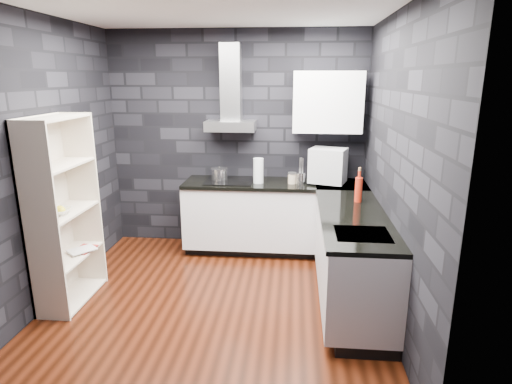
# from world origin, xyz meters

# --- Properties ---
(ground) EXTENTS (3.20, 3.20, 0.00)m
(ground) POSITION_xyz_m (0.00, 0.00, 0.00)
(ground) COLOR #3C1609
(ceiling) EXTENTS (3.20, 3.20, 0.00)m
(ceiling) POSITION_xyz_m (0.00, 0.00, 2.70)
(ceiling) COLOR white
(wall_back) EXTENTS (3.20, 0.05, 2.70)m
(wall_back) POSITION_xyz_m (0.00, 1.62, 1.35)
(wall_back) COLOR black
(wall_back) RESTS_ON ground
(wall_front) EXTENTS (3.20, 0.05, 2.70)m
(wall_front) POSITION_xyz_m (0.00, -1.62, 1.35)
(wall_front) COLOR black
(wall_front) RESTS_ON ground
(wall_left) EXTENTS (0.05, 3.20, 2.70)m
(wall_left) POSITION_xyz_m (-1.62, 0.00, 1.35)
(wall_left) COLOR black
(wall_left) RESTS_ON ground
(wall_right) EXTENTS (0.05, 3.20, 2.70)m
(wall_right) POSITION_xyz_m (1.62, 0.00, 1.35)
(wall_right) COLOR black
(wall_right) RESTS_ON ground
(toekick_back) EXTENTS (2.18, 0.50, 0.10)m
(toekick_back) POSITION_xyz_m (0.50, 1.34, 0.05)
(toekick_back) COLOR black
(toekick_back) RESTS_ON ground
(toekick_right) EXTENTS (0.50, 1.78, 0.10)m
(toekick_right) POSITION_xyz_m (1.34, 0.10, 0.05)
(toekick_right) COLOR black
(toekick_right) RESTS_ON ground
(counter_back_cab) EXTENTS (2.20, 0.60, 0.76)m
(counter_back_cab) POSITION_xyz_m (0.50, 1.30, 0.48)
(counter_back_cab) COLOR silver
(counter_back_cab) RESTS_ON ground
(counter_right_cab) EXTENTS (0.60, 1.80, 0.76)m
(counter_right_cab) POSITION_xyz_m (1.30, 0.10, 0.48)
(counter_right_cab) COLOR silver
(counter_right_cab) RESTS_ON ground
(counter_back_top) EXTENTS (2.20, 0.62, 0.04)m
(counter_back_top) POSITION_xyz_m (0.50, 1.29, 0.88)
(counter_back_top) COLOR black
(counter_back_top) RESTS_ON counter_back_cab
(counter_right_top) EXTENTS (0.62, 1.80, 0.04)m
(counter_right_top) POSITION_xyz_m (1.29, 0.10, 0.88)
(counter_right_top) COLOR black
(counter_right_top) RESTS_ON counter_right_cab
(counter_corner_top) EXTENTS (0.62, 0.62, 0.04)m
(counter_corner_top) POSITION_xyz_m (1.30, 1.30, 0.88)
(counter_corner_top) COLOR black
(counter_corner_top) RESTS_ON counter_right_cab
(hood_body) EXTENTS (0.60, 0.34, 0.12)m
(hood_body) POSITION_xyz_m (-0.05, 1.43, 1.56)
(hood_body) COLOR #A1A2A6
(hood_body) RESTS_ON wall_back
(hood_chimney) EXTENTS (0.24, 0.20, 0.90)m
(hood_chimney) POSITION_xyz_m (-0.05, 1.50, 2.07)
(hood_chimney) COLOR #A1A2A6
(hood_chimney) RESTS_ON hood_body
(upper_cabinet) EXTENTS (0.80, 0.35, 0.70)m
(upper_cabinet) POSITION_xyz_m (1.10, 1.43, 1.85)
(upper_cabinet) COLOR white
(upper_cabinet) RESTS_ON wall_back
(cooktop) EXTENTS (0.58, 0.50, 0.01)m
(cooktop) POSITION_xyz_m (-0.05, 1.30, 0.91)
(cooktop) COLOR black
(cooktop) RESTS_ON counter_back_top
(sink_rim) EXTENTS (0.44, 0.40, 0.01)m
(sink_rim) POSITION_xyz_m (1.30, -0.40, 0.89)
(sink_rim) COLOR #A1A2A6
(sink_rim) RESTS_ON counter_right_top
(pot) EXTENTS (0.22, 0.22, 0.12)m
(pot) POSITION_xyz_m (-0.19, 1.35, 0.97)
(pot) COLOR silver
(pot) RESTS_ON cooktop
(glass_vase) EXTENTS (0.16, 0.16, 0.30)m
(glass_vase) POSITION_xyz_m (0.30, 1.25, 1.05)
(glass_vase) COLOR white
(glass_vase) RESTS_ON counter_back_top
(storage_jar) EXTENTS (0.12, 0.12, 0.12)m
(storage_jar) POSITION_xyz_m (0.71, 1.25, 0.96)
(storage_jar) COLOR tan
(storage_jar) RESTS_ON counter_back_top
(utensil_crock) EXTENTS (0.14, 0.14, 0.14)m
(utensil_crock) POSITION_xyz_m (0.81, 1.23, 0.97)
(utensil_crock) COLOR silver
(utensil_crock) RESTS_ON counter_back_top
(appliance_garage) EXTENTS (0.48, 0.42, 0.40)m
(appliance_garage) POSITION_xyz_m (1.13, 1.27, 1.12)
(appliance_garage) COLOR #BABCC3
(appliance_garage) RESTS_ON counter_back_top
(red_bottle) EXTENTS (0.10, 0.10, 0.25)m
(red_bottle) POSITION_xyz_m (1.39, 0.54, 1.03)
(red_bottle) COLOR #B02511
(red_bottle) RESTS_ON counter_right_top
(bookshelf) EXTENTS (0.52, 0.86, 1.80)m
(bookshelf) POSITION_xyz_m (-1.42, -0.08, 0.90)
(bookshelf) COLOR beige
(bookshelf) RESTS_ON ground
(fruit_bowl) EXTENTS (0.24, 0.24, 0.05)m
(fruit_bowl) POSITION_xyz_m (-1.42, -0.17, 0.94)
(fruit_bowl) COLOR silver
(fruit_bowl) RESTS_ON bookshelf
(book_red) EXTENTS (0.18, 0.04, 0.24)m
(book_red) POSITION_xyz_m (-1.43, 0.08, 0.57)
(book_red) COLOR maroon
(book_red) RESTS_ON bookshelf
(book_second) EXTENTS (0.15, 0.14, 0.25)m
(book_second) POSITION_xyz_m (-1.41, 0.08, 0.59)
(book_second) COLOR #B2B2B2
(book_second) RESTS_ON bookshelf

